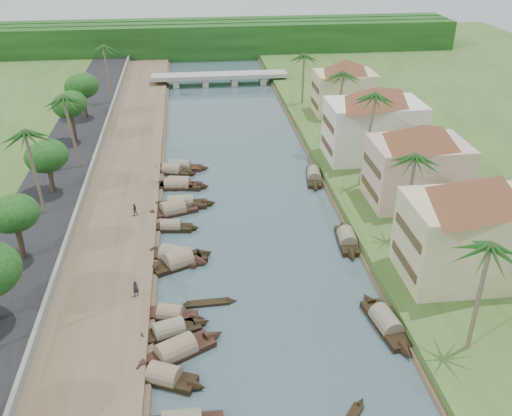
{
  "coord_description": "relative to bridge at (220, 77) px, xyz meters",
  "views": [
    {
      "loc": [
        -6.33,
        -45.38,
        32.92
      ],
      "look_at": [
        0.57,
        12.67,
        2.0
      ],
      "focal_mm": 40.0,
      "sensor_mm": 36.0,
      "label": 1
    }
  ],
  "objects": [
    {
      "name": "palm_1",
      "position": [
        16.0,
        -66.06,
        8.63
      ],
      "size": [
        3.2,
        3.2,
        10.92
      ],
      "color": "#74624D",
      "rests_on": "ground"
    },
    {
      "name": "tree_2",
      "position": [
        -24.0,
        -66.12,
        4.68
      ],
      "size": [
        4.38,
        4.38,
        6.91
      ],
      "color": "#413225",
      "rests_on": "ground"
    },
    {
      "name": "building_distant",
      "position": [
        19.99,
        -24.0,
        4.16
      ],
      "size": [
        12.62,
        12.62,
        9.2
      ],
      "color": "beige",
      "rests_on": "right_bank"
    },
    {
      "name": "palm_6",
      "position": [
        -22.0,
        -43.2,
        9.24
      ],
      "size": [
        3.2,
        3.2,
        11.34
      ],
      "color": "#74624D",
      "rests_on": "ground"
    },
    {
      "name": "sampan_2",
      "position": [
        -8.64,
        -80.81,
        -1.3
      ],
      "size": [
        9.02,
        6.02,
        2.41
      ],
      "rotation": [
        0.0,
        0.0,
        0.49
      ],
      "color": "black",
      "rests_on": "ground"
    },
    {
      "name": "sampan_3",
      "position": [
        -9.26,
        -78.13,
        -1.31
      ],
      "size": [
        7.78,
        3.83,
        2.08
      ],
      "rotation": [
        0.0,
        0.0,
        0.31
      ],
      "color": "black",
      "rests_on": "ground"
    },
    {
      "name": "sampan_1",
      "position": [
        -9.53,
        -83.58,
        -1.31
      ],
      "size": [
        7.23,
        4.51,
        2.16
      ],
      "rotation": [
        0.0,
        0.0,
        -0.43
      ],
      "color": "black",
      "rests_on": "ground"
    },
    {
      "name": "palm_3",
      "position": [
        16.0,
        -35.4,
        9.21
      ],
      "size": [
        3.2,
        3.2,
        11.52
      ],
      "color": "#74624D",
      "rests_on": "ground"
    },
    {
      "name": "tree_3",
      "position": [
        -24.0,
        -50.78,
        4.39
      ],
      "size": [
        4.64,
        4.64,
        6.7
      ],
      "color": "#413225",
      "rests_on": "ground"
    },
    {
      "name": "sampan_14",
      "position": [
        9.75,
        -79.35,
        -1.31
      ],
      "size": [
        3.12,
        9.54,
        2.26
      ],
      "rotation": [
        0.0,
        0.0,
        1.72
      ],
      "color": "black",
      "rests_on": "ground"
    },
    {
      "name": "palm_7",
      "position": [
        14.0,
        -17.87,
        8.0
      ],
      "size": [
        3.2,
        3.2,
        10.27
      ],
      "color": "#74624D",
      "rests_on": "ground"
    },
    {
      "name": "building_near",
      "position": [
        18.99,
        -74.0,
        4.66
      ],
      "size": [
        14.85,
        14.85,
        10.2
      ],
      "color": "beige",
      "rests_on": "right_bank"
    },
    {
      "name": "canoe_2",
      "position": [
        -7.38,
        -48.99,
        -1.62
      ],
      "size": [
        5.0,
        1.97,
        0.72
      ],
      "rotation": [
        0.0,
        0.0,
        0.26
      ],
      "color": "black",
      "rests_on": "ground"
    },
    {
      "name": "treeline",
      "position": [
        -0.0,
        28.0,
        2.28
      ],
      "size": [
        120.0,
        14.0,
        8.0
      ],
      "color": "#15320D",
      "rests_on": "ground"
    },
    {
      "name": "building_far",
      "position": [
        18.99,
        -44.0,
        4.66
      ],
      "size": [
        15.59,
        15.59,
        10.2
      ],
      "color": "silver",
      "rests_on": "right_bank"
    },
    {
      "name": "sampan_13",
      "position": [
        -9.39,
        -43.96,
        -1.31
      ],
      "size": [
        7.5,
        3.99,
        2.06
      ],
      "rotation": [
        0.0,
        0.0,
        -0.35
      ],
      "color": "black",
      "rests_on": "ground"
    },
    {
      "name": "canoe_1",
      "position": [
        -5.72,
        -74.18,
        -1.62
      ],
      "size": [
        5.63,
        1.1,
        0.9
      ],
      "rotation": [
        0.0,
        0.0,
        0.03
      ],
      "color": "black",
      "rests_on": "ground"
    },
    {
      "name": "sampan_16",
      "position": [
        9.9,
        -48.07,
        -1.31
      ],
      "size": [
        2.99,
        9.08,
        2.18
      ],
      "rotation": [
        0.0,
        0.0,
        1.42
      ],
      "color": "black",
      "rests_on": "ground"
    },
    {
      "name": "sampan_8",
      "position": [
        -9.13,
        -55.77,
        -1.3
      ],
      "size": [
        8.3,
        4.39,
        2.48
      ],
      "rotation": [
        0.0,
        0.0,
        0.32
      ],
      "color": "black",
      "rests_on": "ground"
    },
    {
      "name": "left_bank",
      "position": [
        -16.0,
        -52.0,
        -1.32
      ],
      "size": [
        10.0,
        180.0,
        0.8
      ],
      "primitive_type": "cube",
      "color": "brown",
      "rests_on": "ground"
    },
    {
      "name": "retaining_wall",
      "position": [
        -20.2,
        -52.0,
        -0.37
      ],
      "size": [
        0.4,
        180.0,
        1.1
      ],
      "primitive_type": "cube",
      "color": "slate",
      "rests_on": "left_bank"
    },
    {
      "name": "sampan_4",
      "position": [
        -9.16,
        -75.84,
        -1.32
      ],
      "size": [
        6.71,
        3.14,
        1.92
      ],
      "rotation": [
        0.0,
        0.0,
        -0.27
      ],
      "color": "black",
      "rests_on": "ground"
    },
    {
      "name": "tree_5",
      "position": [
        -24.0,
        -21.94,
        4.92
      ],
      "size": [
        4.95,
        4.95,
        7.37
      ],
      "color": "#413225",
      "rests_on": "ground"
    },
    {
      "name": "bridge",
      "position": [
        0.0,
        0.0,
        0.0
      ],
      "size": [
        28.0,
        4.0,
        2.4
      ],
      "color": "gray",
      "rests_on": "ground"
    },
    {
      "name": "road",
      "position": [
        -24.5,
        -52.0,
        -1.02
      ],
      "size": [
        8.0,
        180.0,
        1.4
      ],
      "primitive_type": "cube",
      "color": "black",
      "rests_on": "ground"
    },
    {
      "name": "palm_0",
      "position": [
        15.0,
        -83.95,
        8.98
      ],
      "size": [
        3.2,
        3.2,
        11.28
      ],
      "color": "#74624D",
      "rests_on": "ground"
    },
    {
      "name": "sampan_10",
      "position": [
        -9.09,
        -48.79,
        -1.31
      ],
      "size": [
        7.22,
        2.35,
        1.99
      ],
      "rotation": [
        0.0,
        0.0,
        -0.12
      ],
      "color": "black",
      "rests_on": "ground"
    },
    {
      "name": "person_near",
      "position": [
        -12.31,
        -73.16,
        -0.11
      ],
      "size": [
        0.69,
        0.59,
        1.62
      ],
      "primitive_type": "imported",
      "rotation": [
        0.0,
        0.0,
        0.4
      ],
      "color": "#24252B",
      "rests_on": "left_bank"
    },
    {
      "name": "person_far",
      "position": [
        -13.55,
        -57.19,
        -0.19
      ],
      "size": [
        0.83,
        0.72,
        1.47
      ],
      "primitive_type": "imported",
      "rotation": [
        0.0,
        0.0,
        3.41
      ],
      "color": "#363325",
      "rests_on": "left_bank"
    },
    {
      "name": "palm_8",
      "position": [
        -20.5,
        -13.84,
        9.49
      ],
      "size": [
        3.2,
        3.2,
        11.6
      ],
      "color": "#74624D",
      "rests_on": "ground"
    },
    {
      "name": "right_bank",
      "position": [
        19.0,
        -52.0,
        -1.12
      ],
      "size": [
        16.0,
        180.0,
        1.2
      ],
      "primitive_type": "cube",
      "color": "#335421",
      "rests_on": "ground"
    },
    {
      "name": "sampan_12",
      "position": [
        -8.31,
        -42.69,
        -1.31
      ],
      "size": [
        8.73,
        2.92,
        2.06
      ],
      "rotation": [
        0.0,
        0.0,
        -0.16
      ],
      "color": "black",
      "rests_on": "ground"
    },
    {
      "name": "sampan_11",
      "position": [
        -8.36,
        -48.64,
        -1.3
      ],
      "size": [
        8.36,
        3.32,
        2.33
      ],
      "rotation": [
        0.0,
        0.0,
        -0.19
      ],
      "color": "black",
      "rests_on": "ground"
    },
    {
      "name": "palm_2",
      "position": [
        15.0,
        -52.93,
        11.05
      ],
      "size": [
        3.2,
        3.2,
        13.42
      ],
      "color": "#74624D",
      "rests_on": "ground"
    },
    {
      "name": "sampan_6",
      "position": [
        -8.95,
        -66.13,
        -1.3
      ],
      "size": [
        8.03,
        5.03,
        2.37
      ],
      "rotation": [
        0.0,
        0.0,
        -0.43
      ],
      "color": "black",
      "rests_on": "ground"
    },
    {
      "name": "palm_5",
      "position": [
        -24.0,
        -56.33,
        9.4
      ],
      "size": [
        3.2,
        3.2,
        11.51
      ],
      "color": "#74624D",
      "rests_on": "ground"
    },
    {
      "name": "sampan_15",
      "position": [
        10.04,
        -64.96,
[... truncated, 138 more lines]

